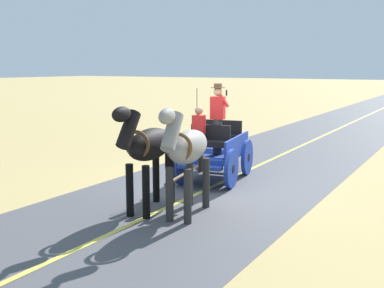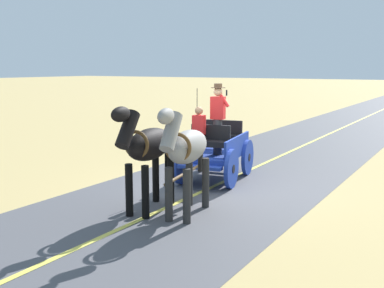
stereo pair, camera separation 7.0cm
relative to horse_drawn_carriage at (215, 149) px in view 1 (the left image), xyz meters
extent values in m
plane|color=tan|center=(-0.32, 0.71, -0.82)|extent=(200.00, 200.00, 0.00)
cube|color=#4C4C51|center=(-0.32, 0.71, -0.81)|extent=(5.23, 160.00, 0.01)
cube|color=#DBCC4C|center=(-0.32, 0.71, -0.81)|extent=(0.12, 160.00, 0.00)
cube|color=#1E3899|center=(0.02, -0.08, -0.16)|extent=(1.57, 2.38, 0.12)
cube|color=#1E3899|center=(-0.54, -0.18, 0.12)|extent=(0.43, 2.07, 0.44)
cube|color=#1E3899|center=(0.58, 0.02, 0.12)|extent=(0.43, 2.07, 0.44)
cube|color=#1E3899|center=(-0.20, 1.12, -0.26)|extent=(1.11, 0.43, 0.08)
cube|color=#1E3899|center=(0.23, -1.26, -0.34)|extent=(0.74, 0.32, 0.06)
cube|color=black|center=(-0.09, 0.51, 0.22)|extent=(1.07, 0.53, 0.14)
cube|color=black|center=(-0.06, 0.34, 0.44)|extent=(1.02, 0.26, 0.44)
cube|color=black|center=(0.10, -0.57, 0.22)|extent=(1.07, 0.53, 0.14)
cube|color=black|center=(0.14, -0.75, 0.44)|extent=(1.02, 0.26, 0.44)
cylinder|color=#1E3899|center=(-0.76, 0.56, -0.34)|extent=(0.27, 0.96, 0.96)
cylinder|color=black|center=(-0.76, 0.56, -0.34)|extent=(0.16, 0.23, 0.21)
cylinder|color=#1E3899|center=(0.52, 0.79, -0.34)|extent=(0.27, 0.96, 0.96)
cylinder|color=black|center=(0.52, 0.79, -0.34)|extent=(0.16, 0.23, 0.21)
cylinder|color=#1E3899|center=(-0.49, -0.95, -0.34)|extent=(0.27, 0.96, 0.96)
cylinder|color=black|center=(-0.49, -0.95, -0.34)|extent=(0.16, 0.23, 0.21)
cylinder|color=#1E3899|center=(0.79, -0.73, -0.34)|extent=(0.27, 0.96, 0.96)
cylinder|color=black|center=(0.79, -0.73, -0.34)|extent=(0.16, 0.23, 0.21)
cylinder|color=brown|center=(-0.37, 2.08, -0.21)|extent=(0.42, 1.98, 0.07)
cylinder|color=black|center=(0.21, 0.57, 0.92)|extent=(0.02, 0.02, 1.30)
cylinder|color=#2D2D33|center=(-0.19, 0.22, 0.35)|extent=(0.22, 0.22, 0.90)
cube|color=red|center=(-0.19, 0.22, 1.08)|extent=(0.37, 0.28, 0.56)
sphere|color=tan|center=(-0.19, 0.22, 1.48)|extent=(0.22, 0.22, 0.22)
cylinder|color=#473323|center=(-0.19, 0.22, 1.58)|extent=(0.36, 0.36, 0.01)
cylinder|color=#473323|center=(-0.19, 0.22, 1.63)|extent=(0.20, 0.20, 0.10)
cylinder|color=red|center=(-0.37, 0.22, 1.26)|extent=(0.27, 0.12, 0.32)
cube|color=black|center=(-0.43, 0.23, 1.46)|extent=(0.03, 0.07, 0.14)
cube|color=#2D2D33|center=(0.14, 0.68, 0.36)|extent=(0.33, 0.36, 0.14)
cube|color=red|center=(0.16, 0.56, 0.67)|extent=(0.33, 0.25, 0.48)
sphere|color=#9E7051|center=(0.16, 0.56, 1.02)|extent=(0.20, 0.20, 0.20)
ellipsoid|color=gray|center=(-0.91, 2.80, 0.55)|extent=(0.85, 1.64, 0.64)
cylinder|color=#272726|center=(-1.19, 3.30, -0.29)|extent=(0.15, 0.15, 1.05)
cylinder|color=#272726|center=(-0.84, 3.37, -0.29)|extent=(0.15, 0.15, 1.05)
cylinder|color=#272726|center=(-0.99, 2.23, -0.29)|extent=(0.15, 0.15, 1.05)
cylinder|color=#272726|center=(-0.63, 2.30, -0.29)|extent=(0.15, 0.15, 1.05)
cylinder|color=gray|center=(-1.07, 3.63, 0.95)|extent=(0.38, 0.69, 0.73)
ellipsoid|color=gray|center=(-1.11, 3.84, 1.26)|extent=(0.32, 0.57, 0.28)
cube|color=#272726|center=(-1.07, 3.61, 0.99)|extent=(0.15, 0.50, 0.56)
cylinder|color=#272726|center=(-0.77, 2.07, 0.25)|extent=(0.11, 0.11, 0.70)
torus|color=brown|center=(-1.02, 3.34, 0.63)|extent=(0.55, 0.17, 0.55)
ellipsoid|color=black|center=(-0.11, 2.94, 0.55)|extent=(0.75, 1.62, 0.64)
cylinder|color=black|center=(-0.36, 3.46, -0.29)|extent=(0.15, 0.15, 1.05)
cylinder|color=black|center=(0.01, 3.51, -0.29)|extent=(0.15, 0.15, 1.05)
cylinder|color=black|center=(-0.22, 2.38, -0.29)|extent=(0.15, 0.15, 1.05)
cylinder|color=black|center=(0.14, 2.42, -0.29)|extent=(0.15, 0.15, 1.05)
cylinder|color=black|center=(-0.21, 3.78, 0.95)|extent=(0.34, 0.68, 0.73)
ellipsoid|color=black|center=(-0.24, 4.00, 1.26)|extent=(0.29, 0.56, 0.28)
cube|color=black|center=(-0.21, 3.76, 0.99)|extent=(0.12, 0.51, 0.56)
cylinder|color=black|center=(-0.01, 2.21, 0.25)|extent=(0.11, 0.11, 0.70)
torus|color=brown|center=(-0.18, 3.48, 0.63)|extent=(0.55, 0.14, 0.55)
cone|color=orange|center=(2.02, -2.36, -0.57)|extent=(0.32, 0.32, 0.50)
camera|label=1|loc=(-5.57, 10.44, 2.10)|focal=43.51mm
camera|label=2|loc=(-5.62, 10.40, 2.10)|focal=43.51mm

